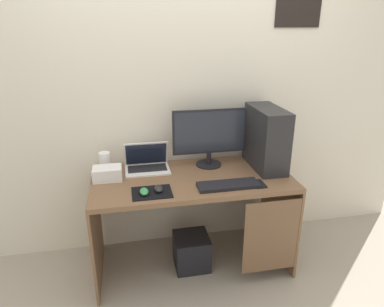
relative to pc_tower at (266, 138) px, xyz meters
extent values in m
plane|color=#9E9384|center=(-0.58, -0.08, -0.97)|extent=(8.00, 8.00, 0.00)
cube|color=beige|center=(-0.58, 0.30, 0.33)|extent=(4.00, 0.04, 2.60)
cube|color=black|center=(0.30, 0.27, 0.91)|extent=(0.36, 0.01, 0.26)
cube|color=brown|center=(-0.58, -0.08, -0.25)|extent=(1.42, 0.68, 0.03)
cube|color=brown|center=(-1.29, -0.08, -0.62)|extent=(0.02, 0.68, 0.70)
cube|color=brown|center=(0.12, -0.08, -0.62)|extent=(0.02, 0.68, 0.70)
cube|color=brown|center=(-0.09, -0.42, -0.58)|extent=(0.40, 0.01, 0.56)
cube|color=#232326|center=(0.00, 0.00, 0.00)|extent=(0.20, 0.45, 0.46)
cylinder|color=black|center=(-0.41, 0.11, -0.22)|extent=(0.20, 0.20, 0.01)
cylinder|color=black|center=(-0.41, 0.11, -0.17)|extent=(0.04, 0.04, 0.09)
cube|color=black|center=(-0.41, 0.10, 0.05)|extent=(0.56, 0.02, 0.34)
cube|color=#232833|center=(-0.41, 0.09, 0.05)|extent=(0.53, 0.00, 0.31)
cube|color=white|center=(-0.89, 0.09, -0.22)|extent=(0.33, 0.22, 0.01)
cube|color=black|center=(-0.89, 0.11, -0.22)|extent=(0.29, 0.14, 0.00)
cube|color=white|center=(-0.89, 0.17, -0.12)|extent=(0.33, 0.07, 0.20)
cube|color=black|center=(-0.89, 0.16, -0.12)|extent=(0.30, 0.06, 0.17)
cylinder|color=white|center=(-1.19, 0.15, -0.16)|extent=(0.08, 0.08, 0.14)
cube|color=white|center=(-1.17, -0.01, -0.18)|extent=(0.20, 0.14, 0.09)
cube|color=black|center=(-0.37, -0.28, -0.22)|extent=(0.42, 0.14, 0.02)
cube|color=black|center=(-0.89, -0.27, -0.23)|extent=(0.26, 0.20, 0.00)
ellipsoid|color=#232326|center=(-0.84, -0.26, -0.21)|extent=(0.06, 0.10, 0.03)
ellipsoid|color=#338C4C|center=(-0.94, -0.29, -0.21)|extent=(0.06, 0.10, 0.03)
cube|color=black|center=(-0.16, -0.29, -0.23)|extent=(0.07, 0.13, 0.01)
cube|color=black|center=(-0.59, -0.12, -0.84)|extent=(0.26, 0.26, 0.26)
camera|label=1|loc=(-1.02, -2.29, 0.80)|focal=32.11mm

